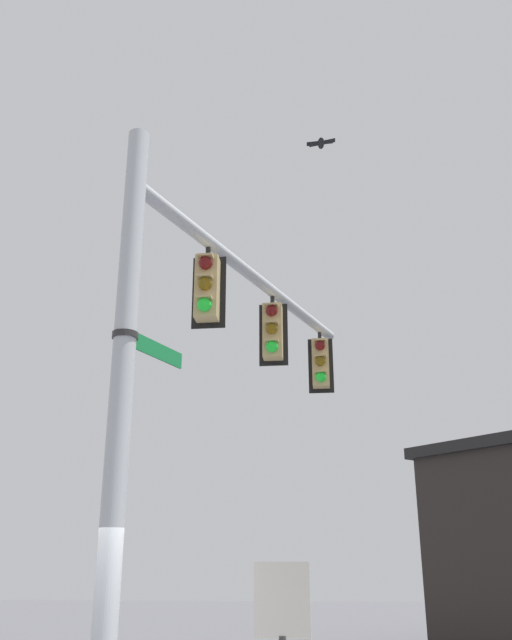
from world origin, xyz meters
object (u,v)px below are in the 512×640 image
Objects in this scene: traffic_light_nearest_pole at (207,287)px; street_name_sign at (141,343)px; historical_marker at (282,635)px; traffic_light_mid_outer at (321,363)px; bird_flying at (321,143)px; traffic_light_mid_inner at (273,331)px.

street_name_sign is (0.56, 1.48, -1.38)m from traffic_light_nearest_pole.
street_name_sign is at bearing -13.89° from historical_marker.
traffic_light_mid_outer is 5.23m from bird_flying.
traffic_light_mid_inner reaches higher than street_name_sign.
traffic_light_nearest_pole is at bearing 69.38° from traffic_light_mid_outer.
traffic_light_mid_outer reaches higher than street_name_sign.
historical_marker is at bearing 96.17° from traffic_light_mid_inner.
bird_flying reaches higher than street_name_sign.
traffic_light_nearest_pole is 0.62× the size of historical_marker.
historical_marker is (0.38, 6.36, -4.81)m from traffic_light_mid_outer.
traffic_light_nearest_pole is 1.00× the size of traffic_light_mid_outer.
bird_flying is 0.22× the size of historical_marker.
traffic_light_nearest_pole is 2.81× the size of bird_flying.
traffic_light_mid_inner is 0.62× the size of historical_marker.
bird_flying is (-1.04, 2.45, 2.35)m from traffic_light_mid_inner.
traffic_light_nearest_pole is 2.36m from traffic_light_mid_inner.
bird_flying is at bearing 113.00° from traffic_light_mid_inner.
street_name_sign is at bearing 69.11° from traffic_light_nearest_pole.
traffic_light_mid_outer reaches higher than historical_marker.
traffic_light_nearest_pole is 1.00× the size of traffic_light_mid_inner.
bird_flying reaches higher than traffic_light_mid_outer.
traffic_light_mid_inner and traffic_light_mid_outer have the same top height.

